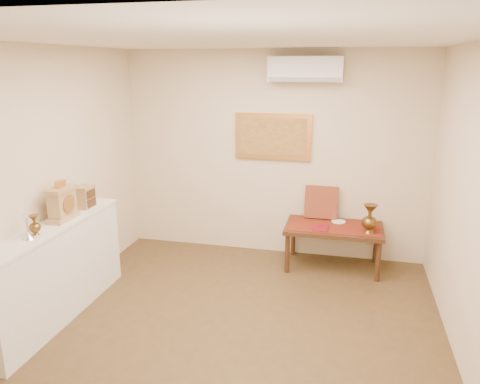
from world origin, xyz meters
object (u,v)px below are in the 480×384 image
(brass_urn_tall, at_px, (370,216))
(low_table, at_px, (334,231))
(mantel_clock, at_px, (62,203))
(wooden_chest, at_px, (85,197))
(display_ledge, at_px, (55,272))

(brass_urn_tall, relative_size, low_table, 0.35)
(mantel_clock, xyz_separation_m, wooden_chest, (-0.01, 0.43, -0.05))
(wooden_chest, bearing_deg, mantel_clock, -88.35)
(display_ledge, distance_m, low_table, 3.27)
(mantel_clock, bearing_deg, wooden_chest, 91.65)
(brass_urn_tall, relative_size, wooden_chest, 1.74)
(display_ledge, xyz_separation_m, wooden_chest, (0.01, 0.64, 0.61))
(brass_urn_tall, height_order, low_table, brass_urn_tall)
(mantel_clock, distance_m, low_table, 3.21)
(brass_urn_tall, xyz_separation_m, wooden_chest, (-3.08, -1.09, 0.33))
(brass_urn_tall, height_order, display_ledge, brass_urn_tall)
(wooden_chest, height_order, low_table, wooden_chest)
(wooden_chest, bearing_deg, brass_urn_tall, 19.56)
(display_ledge, distance_m, wooden_chest, 0.88)
(brass_urn_tall, xyz_separation_m, low_table, (-0.41, 0.15, -0.29))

